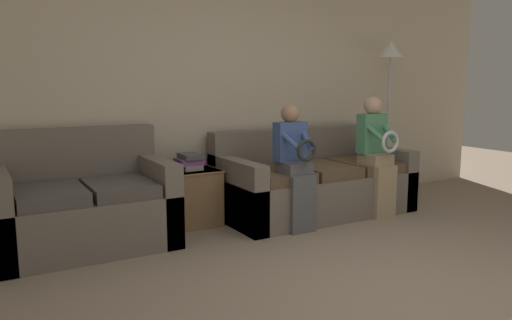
# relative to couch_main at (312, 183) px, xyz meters

# --- Properties ---
(ground_plane) EXTENTS (14.00, 14.00, 0.00)m
(ground_plane) POSITION_rel_couch_main_xyz_m (-0.77, -2.21, -0.32)
(ground_plane) COLOR gray
(wall_back) EXTENTS (7.70, 0.06, 2.55)m
(wall_back) POSITION_rel_couch_main_xyz_m (-0.77, 0.55, 0.96)
(wall_back) COLOR beige
(wall_back) RESTS_ON ground_plane
(couch_main) EXTENTS (2.05, 1.00, 0.89)m
(couch_main) POSITION_rel_couch_main_xyz_m (0.00, 0.00, 0.00)
(couch_main) COLOR #70665B
(couch_main) RESTS_ON ground_plane
(couch_side) EXTENTS (1.44, 0.93, 1.00)m
(couch_side) POSITION_rel_couch_main_xyz_m (-2.37, 0.07, 0.03)
(couch_side) COLOR #70665B
(couch_side) RESTS_ON ground_plane
(child_left_seated) EXTENTS (0.31, 0.38, 1.20)m
(child_left_seated) POSITION_rel_couch_main_xyz_m (-0.52, -0.42, 0.34)
(child_left_seated) COLOR #56565B
(child_left_seated) RESTS_ON ground_plane
(child_right_seated) EXTENTS (0.32, 0.38, 1.25)m
(child_right_seated) POSITION_rel_couch_main_xyz_m (0.52, -0.42, 0.37)
(child_right_seated) COLOR tan
(child_right_seated) RESTS_ON ground_plane
(side_shelf) EXTENTS (0.52, 0.52, 0.55)m
(side_shelf) POSITION_rel_couch_main_xyz_m (-1.32, 0.24, -0.03)
(side_shelf) COLOR olive
(side_shelf) RESTS_ON ground_plane
(book_stack) EXTENTS (0.24, 0.29, 0.15)m
(book_stack) POSITION_rel_couch_main_xyz_m (-1.32, 0.24, 0.31)
(book_stack) COLOR gray
(book_stack) RESTS_ON side_shelf
(floor_lamp) EXTENTS (0.30, 0.30, 1.88)m
(floor_lamp) POSITION_rel_couch_main_xyz_m (1.26, 0.19, 1.25)
(floor_lamp) COLOR #2D2B28
(floor_lamp) RESTS_ON ground_plane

